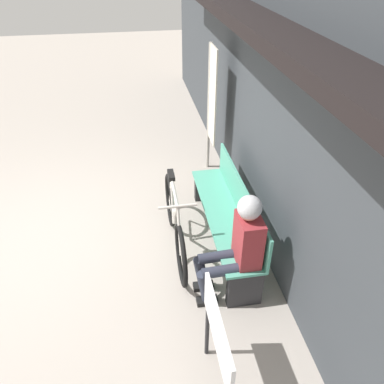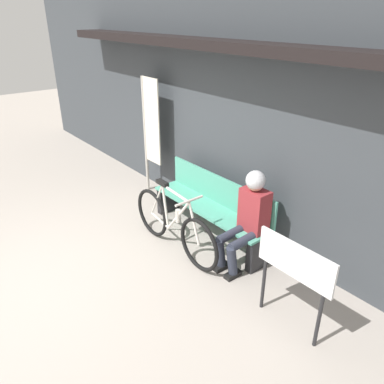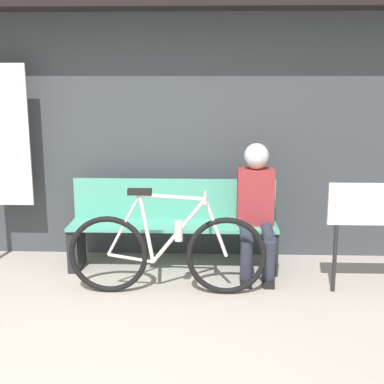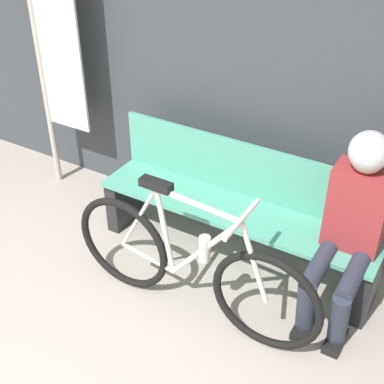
{
  "view_description": "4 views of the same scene",
  "coord_description": "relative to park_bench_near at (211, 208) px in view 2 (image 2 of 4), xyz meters",
  "views": [
    {
      "loc": [
        3.75,
        1.12,
        3.16
      ],
      "look_at": [
        0.37,
        1.69,
        0.79
      ],
      "focal_mm": 35.0,
      "sensor_mm": 36.0,
      "label": 1
    },
    {
      "loc": [
        3.75,
        -0.94,
        2.85
      ],
      "look_at": [
        0.32,
        1.83,
        0.72
      ],
      "focal_mm": 35.0,
      "sensor_mm": 36.0,
      "label": 2
    },
    {
      "loc": [
        0.75,
        -2.83,
        1.88
      ],
      "look_at": [
        0.58,
        1.88,
        0.81
      ],
      "focal_mm": 50.0,
      "sensor_mm": 36.0,
      "label": 3
    },
    {
      "loc": [
        1.63,
        -0.61,
        2.55
      ],
      "look_at": [
        0.14,
        1.91,
        0.6
      ],
      "focal_mm": 50.0,
      "sensor_mm": 36.0,
      "label": 4
    }
  ],
  "objects": [
    {
      "name": "bicycle",
      "position": [
        -0.01,
        -0.64,
        -0.04
      ],
      "size": [
        1.7,
        0.4,
        0.92
      ],
      "color": "black",
      "rests_on": "ground_plane"
    },
    {
      "name": "banner_pole",
      "position": [
        -1.67,
        0.13,
        0.76
      ],
      "size": [
        0.45,
        0.05,
        1.95
      ],
      "color": "#B7B2A8",
      "rests_on": "ground_plane"
    },
    {
      "name": "storefront_wall",
      "position": [
        -0.39,
        0.43,
        1.25
      ],
      "size": [
        12.0,
        0.56,
        3.2
      ],
      "color": "#3D4247",
      "rests_on": "ground_plane"
    },
    {
      "name": "signboard",
      "position": [
        1.76,
        -0.55,
        0.3
      ],
      "size": [
        0.82,
        0.04,
        0.97
      ],
      "color": "#232326",
      "rests_on": "ground_plane"
    },
    {
      "name": "ground_plane",
      "position": [
        -0.39,
        -2.12,
        -0.42
      ],
      "size": [
        24.0,
        24.0,
        0.0
      ],
      "primitive_type": "plane",
      "color": "#ADA399"
    },
    {
      "name": "person_seated",
      "position": [
        0.78,
        -0.12,
        0.29
      ],
      "size": [
        0.34,
        0.63,
        1.23
      ],
      "color": "#2D3342",
      "rests_on": "ground_plane"
    },
    {
      "name": "park_bench_near",
      "position": [
        0.0,
        0.0,
        0.0
      ],
      "size": [
        1.98,
        0.42,
        0.85
      ],
      "color": "#51A88E",
      "rests_on": "ground_plane"
    }
  ]
}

